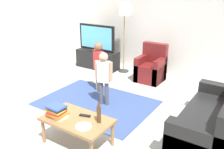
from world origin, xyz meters
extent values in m
plane|color=#B2ADA3|center=(0.00, 0.00, 0.00)|extent=(7.80, 7.80, 0.00)
cube|color=silver|center=(0.00, 3.00, 1.35)|extent=(6.00, 0.12, 2.70)
cube|color=#33477A|center=(-0.33, 0.53, 0.00)|extent=(2.20, 1.60, 0.01)
cube|color=black|center=(-1.60, 2.30, 0.25)|extent=(1.20, 0.44, 0.50)
cube|color=black|center=(-1.60, 2.25, 0.10)|extent=(1.10, 0.32, 0.03)
cube|color=black|center=(-1.60, 2.28, 0.52)|extent=(0.44, 0.28, 0.03)
cube|color=black|center=(-1.60, 2.28, 0.87)|extent=(1.10, 0.07, 0.68)
cube|color=#59B2D8|center=(-1.60, 2.24, 0.87)|extent=(1.00, 0.01, 0.58)
cube|color=black|center=(1.82, 0.54, 0.21)|extent=(0.80, 1.80, 0.42)
cube|color=black|center=(1.82, -0.26, 0.30)|extent=(0.80, 0.20, 0.60)
cube|color=black|center=(1.82, 1.34, 0.30)|extent=(0.80, 0.20, 0.60)
cube|color=maroon|center=(0.05, 2.20, 0.21)|extent=(0.60, 0.60, 0.42)
cube|color=maroon|center=(0.05, 2.42, 0.45)|extent=(0.60, 0.16, 0.90)
cube|color=maroon|center=(-0.19, 2.20, 0.30)|extent=(0.12, 0.60, 0.60)
cube|color=maroon|center=(0.29, 2.20, 0.30)|extent=(0.12, 0.60, 0.60)
cylinder|color=#262626|center=(-0.84, 2.45, 0.01)|extent=(0.28, 0.28, 0.02)
cylinder|color=#99844C|center=(-0.84, 2.45, 0.76)|extent=(0.03, 0.03, 1.50)
cylinder|color=silver|center=(-0.84, 2.45, 1.64)|extent=(0.36, 0.36, 0.28)
cylinder|color=gray|center=(-0.67, 1.04, 0.25)|extent=(0.08, 0.08, 0.49)
cylinder|color=gray|center=(-0.56, 1.00, 0.25)|extent=(0.08, 0.08, 0.49)
cube|color=red|center=(-0.62, 1.02, 0.71)|extent=(0.27, 0.21, 0.42)
sphere|color=brown|center=(-0.62, 1.02, 1.01)|extent=(0.18, 0.18, 0.18)
cylinder|color=brown|center=(-0.76, 1.08, 0.73)|extent=(0.07, 0.07, 0.38)
cylinder|color=brown|center=(-0.48, 0.96, 0.73)|extent=(0.07, 0.07, 0.38)
cylinder|color=#4C4C59|center=(-0.22, 0.56, 0.24)|extent=(0.08, 0.08, 0.48)
cylinder|color=#4C4C59|center=(-0.11, 0.58, 0.24)|extent=(0.08, 0.08, 0.48)
cube|color=white|center=(-0.17, 0.57, 0.68)|extent=(0.25, 0.18, 0.41)
sphere|color=tan|center=(-0.17, 0.57, 0.97)|extent=(0.17, 0.17, 0.17)
cylinder|color=tan|center=(-0.31, 0.54, 0.70)|extent=(0.06, 0.06, 0.37)
cylinder|color=tan|center=(-0.03, 0.60, 0.70)|extent=(0.06, 0.06, 0.37)
cube|color=olive|center=(0.24, -0.69, 0.40)|extent=(1.00, 0.60, 0.04)
cylinder|color=olive|center=(-0.21, -0.94, 0.19)|extent=(0.05, 0.05, 0.38)
cylinder|color=olive|center=(-0.21, -0.44, 0.19)|extent=(0.05, 0.05, 0.38)
cylinder|color=olive|center=(0.69, -0.44, 0.19)|extent=(0.05, 0.05, 0.38)
cube|color=white|center=(-0.03, -0.79, 0.44)|extent=(0.30, 0.22, 0.03)
cube|color=orange|center=(-0.03, -0.80, 0.47)|extent=(0.27, 0.21, 0.03)
cube|color=red|center=(-0.04, -0.80, 0.50)|extent=(0.25, 0.23, 0.04)
cube|color=yellow|center=(-0.05, -0.81, 0.53)|extent=(0.26, 0.18, 0.03)
cube|color=black|center=(-0.05, -0.79, 0.56)|extent=(0.28, 0.22, 0.03)
cube|color=#334CA5|center=(-0.03, -0.81, 0.59)|extent=(0.26, 0.21, 0.03)
cylinder|color=#4C3319|center=(0.56, -0.59, 0.55)|extent=(0.06, 0.06, 0.25)
cylinder|color=#4C3319|center=(0.56, -0.59, 0.70)|extent=(0.02, 0.02, 0.06)
cube|color=black|center=(0.29, -0.57, 0.43)|extent=(0.18, 0.10, 0.02)
cylinder|color=white|center=(0.46, -0.81, 0.43)|extent=(0.22, 0.22, 0.02)
cube|color=silver|center=(0.48, -0.81, 0.44)|extent=(0.15, 0.02, 0.01)
camera|label=1|loc=(2.38, -3.02, 2.26)|focal=39.95mm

